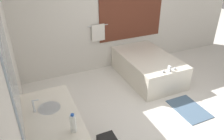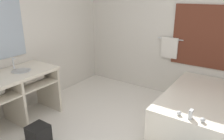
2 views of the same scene
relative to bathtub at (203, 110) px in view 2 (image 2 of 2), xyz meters
The scene contains 6 objects.
wall_back_with_blinds 1.50m from the bathtub, 122.18° to the left, with size 7.40×0.13×2.70m.
wall_left_with_mirror 3.29m from the bathtub, 154.97° to the right, with size 0.08×7.40×2.70m.
vanity_counter 2.91m from the bathtub, 147.69° to the right, with size 0.67×1.37×0.85m.
sink_faucet 3.03m from the bathtub, 152.72° to the right, with size 0.09×0.04×0.18m.
bathtub is the anchor object (origin of this frame).
waste_bin 2.43m from the bathtub, 136.14° to the right, with size 0.26×0.26×0.29m.
Camera 2 is at (1.10, -1.88, 1.98)m, focal length 35.00 mm.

